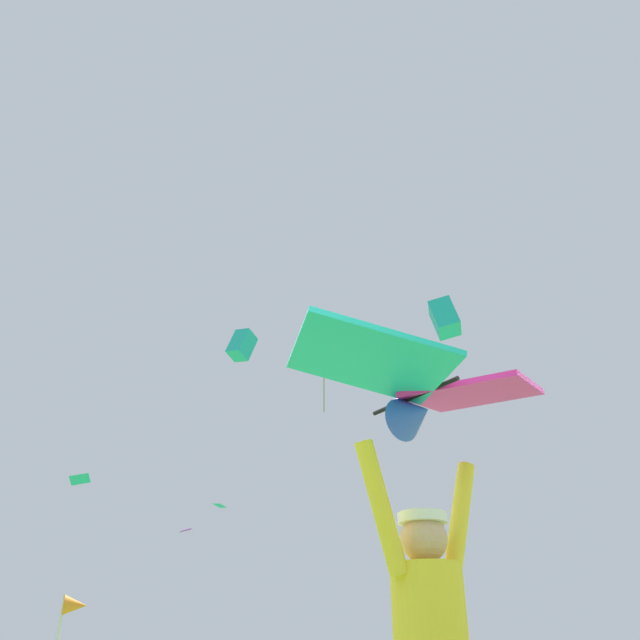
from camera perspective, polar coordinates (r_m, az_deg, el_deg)
name	(u,v)px	position (r m, az deg, el deg)	size (l,w,h in m)	color
held_stunt_kite	(422,388)	(3.53, 8.84, -5.85)	(1.66, 1.05, 0.39)	black
distant_kite_purple_high_right	(186,530)	(36.10, -11.57, -17.37)	(0.86, 0.88, 0.33)	purple
distant_kite_teal_mid_right	(220,505)	(32.02, -8.66, -15.58)	(0.63, 0.64, 0.20)	#19B2AD
distant_kite_teal_low_right	(242,345)	(16.77, -6.79, -2.18)	(0.83, 0.65, 0.88)	#19B2AD
distant_kite_white_low_left	(324,350)	(22.82, 0.34, -2.59)	(1.65, 1.72, 3.00)	white
distant_kite_teal_mid_left	(80,479)	(28.43, -20.11, -12.78)	(1.00, 0.99, 0.35)	#19B2AD
distant_kite_teal_overhead_distant	(444,318)	(23.71, 10.74, 0.17)	(1.22, 1.41, 1.54)	#19B2AD
marker_flag	(72,615)	(9.40, -20.72, -22.81)	(0.30, 0.24, 1.77)	silver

